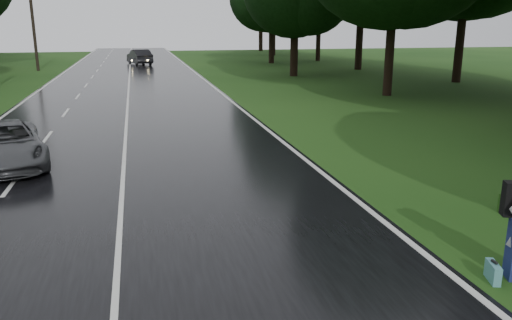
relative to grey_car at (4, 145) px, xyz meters
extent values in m
cube|color=black|center=(3.59, 10.02, -0.70)|extent=(12.00, 140.00, 0.04)
cube|color=silver|center=(3.59, 10.02, -0.68)|extent=(0.12, 140.00, 0.01)
imported|color=#45474A|center=(0.00, 0.00, 0.00)|extent=(3.46, 5.32, 1.36)
imported|color=black|center=(4.62, 40.83, 0.13)|extent=(2.85, 5.16, 1.61)
cube|color=teal|center=(10.01, -9.88, -0.55)|extent=(0.27, 0.49, 0.33)
camera|label=1|loc=(4.13, -16.82, 3.65)|focal=35.81mm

